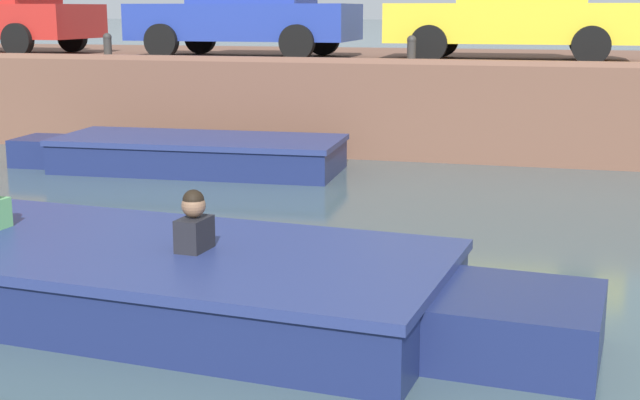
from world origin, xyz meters
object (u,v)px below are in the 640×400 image
at_px(car_centre_yellow, 516,9).
at_px(mooring_bollard_mid, 412,48).
at_px(mooring_bollard_west, 108,45).
at_px(motorboat_passing, 134,275).
at_px(car_left_inner_blue, 248,9).
at_px(boat_moored_west_navy, 186,153).

xyz_separation_m(car_centre_yellow, mooring_bollard_mid, (-1.53, -1.30, -0.61)).
bearing_deg(mooring_bollard_west, car_centre_yellow, 10.76).
height_order(motorboat_passing, car_left_inner_blue, car_left_inner_blue).
bearing_deg(car_left_inner_blue, mooring_bollard_mid, -22.18).
bearing_deg(boat_moored_west_navy, motorboat_passing, -70.60).
bearing_deg(car_left_inner_blue, boat_moored_west_navy, -88.54).
xyz_separation_m(boat_moored_west_navy, mooring_bollard_mid, (3.11, 1.84, 1.53)).
distance_m(car_left_inner_blue, mooring_bollard_west, 2.56).
distance_m(boat_moored_west_navy, mooring_bollard_west, 3.25).
bearing_deg(car_centre_yellow, boat_moored_west_navy, -145.90).
bearing_deg(car_centre_yellow, mooring_bollard_mid, -139.65).
bearing_deg(mooring_bollard_west, boat_moored_west_navy, -39.85).
xyz_separation_m(boat_moored_west_navy, car_left_inner_blue, (-0.08, 3.14, 2.13)).
bearing_deg(car_centre_yellow, motorboat_passing, -105.41).
bearing_deg(car_centre_yellow, mooring_bollard_west, -169.24).
distance_m(boat_moored_west_navy, car_left_inner_blue, 3.80).
height_order(boat_moored_west_navy, car_centre_yellow, car_centre_yellow).
height_order(car_centre_yellow, mooring_bollard_mid, car_centre_yellow).
bearing_deg(car_left_inner_blue, car_centre_yellow, 0.01).
bearing_deg(boat_moored_west_navy, mooring_bollard_west, 140.15).
xyz_separation_m(car_centre_yellow, mooring_bollard_west, (-6.84, -1.30, -0.61)).
bearing_deg(boat_moored_west_navy, car_left_inner_blue, 91.46).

